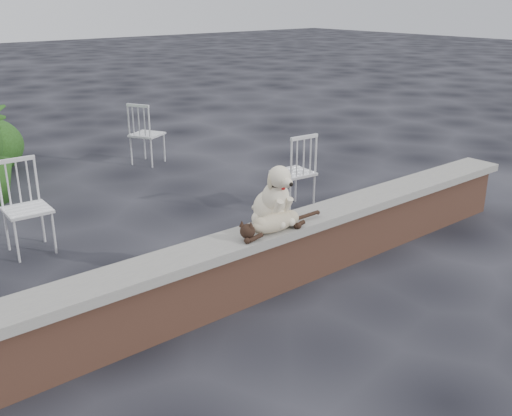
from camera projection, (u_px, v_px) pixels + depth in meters
ground at (292, 279)px, 5.37m from camera, size 60.00×60.00×0.00m
brick_wall at (292, 254)px, 5.28m from camera, size 6.00×0.30×0.50m
capstone at (293, 225)px, 5.18m from camera, size 6.20×0.40×0.08m
dog at (271, 193)px, 5.00m from camera, size 0.39×0.50×0.56m
cat at (275, 221)px, 4.90m from camera, size 1.08×0.31×0.18m
chair_c at (293, 171)px, 6.99m from camera, size 0.61×0.61×0.94m
chair_b at (27, 208)px, 5.79m from camera, size 0.59×0.59×0.94m
chair_e at (147, 133)px, 8.90m from camera, size 0.75×0.75×0.94m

